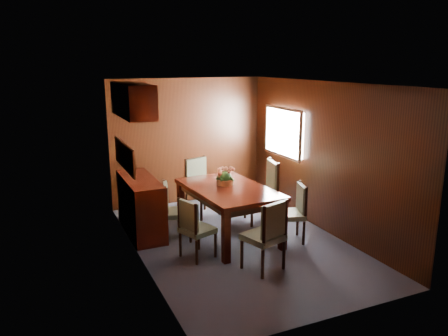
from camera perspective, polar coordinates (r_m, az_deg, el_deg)
name	(u,v)px	position (r m, az deg, el deg)	size (l,w,h in m)	color
ground	(238,242)	(6.79, 1.85, -9.62)	(4.50, 4.50, 0.00)	#383B4C
room_shell	(223,134)	(6.58, -0.12, 4.45)	(3.06, 4.52, 2.41)	black
sideboard	(141,206)	(7.13, -10.81, -4.84)	(0.48, 1.40, 0.90)	black
dining_table	(228,194)	(6.75, 0.58, -3.46)	(1.20, 1.80, 0.81)	black
chair_left_near	(194,226)	(6.09, -3.97, -7.53)	(0.51, 0.52, 0.87)	black
chair_left_far	(173,208)	(6.77, -6.70, -5.19)	(0.51, 0.52, 0.91)	black
chair_right_near	(294,209)	(6.76, 9.19, -5.34)	(0.53, 0.54, 0.90)	black
chair_right_far	(265,188)	(7.48, 5.43, -2.60)	(0.58, 0.60, 1.08)	black
chair_head	(267,232)	(5.74, 5.70, -8.33)	(0.57, 0.56, 0.98)	black
chair_foot	(200,183)	(7.82, -3.15, -2.00)	(0.62, 0.61, 1.04)	black
flower_centerpiece	(225,176)	(6.84, 0.17, -1.02)	(0.29, 0.29, 0.29)	#A56332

